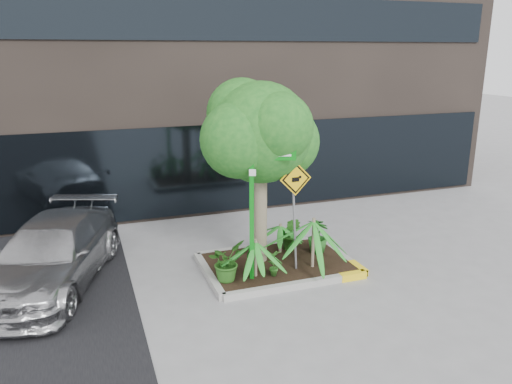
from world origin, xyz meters
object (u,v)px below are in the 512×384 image
object	(u,v)px
street_sign_post	(255,194)
cattle_sign	(295,197)
parked_car	(52,254)
tree	(260,133)

from	to	relation	value
street_sign_post	cattle_sign	xyz separation A→B (m)	(0.97, 0.19, -0.21)
parked_car	street_sign_post	size ratio (longest dim) A/B	1.47
parked_car	street_sign_post	xyz separation A→B (m)	(3.97, -1.40, 1.28)
tree	street_sign_post	world-z (taller)	tree
tree	cattle_sign	bearing A→B (deg)	-48.12
street_sign_post	cattle_sign	bearing A→B (deg)	30.73
tree	parked_car	world-z (taller)	tree
tree	street_sign_post	size ratio (longest dim) A/B	1.32
street_sign_post	tree	bearing A→B (deg)	82.68
parked_car	cattle_sign	size ratio (longest dim) A/B	1.97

